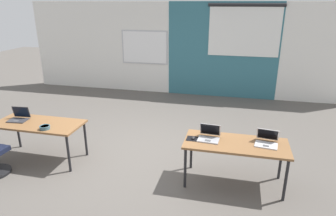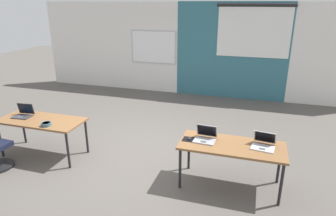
{
  "view_description": "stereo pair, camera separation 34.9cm",
  "coord_description": "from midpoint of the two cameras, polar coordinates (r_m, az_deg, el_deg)",
  "views": [
    {
      "loc": [
        1.68,
        -4.88,
        2.79
      ],
      "look_at": [
        0.47,
        0.21,
        0.9
      ],
      "focal_mm": 31.75,
      "sensor_mm": 36.0,
      "label": 1
    },
    {
      "loc": [
        2.01,
        -4.79,
        2.79
      ],
      "look_at": [
        0.47,
        0.21,
        0.9
      ],
      "focal_mm": 31.75,
      "sensor_mm": 36.0,
      "label": 2
    }
  ],
  "objects": [
    {
      "name": "laptop_near_right_end",
      "position": [
        4.77,
        16.43,
        -6.17
      ],
      "size": [
        0.37,
        0.37,
        0.22
      ],
      "rotation": [
        0.0,
        0.0,
        -0.14
      ],
      "color": "silver",
      "rests_on": "desk_near_right"
    },
    {
      "name": "laptop_near_left_end",
      "position": [
        6.21,
        -28.15,
        -1.61
      ],
      "size": [
        0.35,
        0.3,
        0.23
      ],
      "rotation": [
        0.0,
        0.0,
        0.09
      ],
      "color": "#333338",
      "rests_on": "desk_near_left"
    },
    {
      "name": "desk_near_left",
      "position": [
        5.95,
        -25.14,
        -3.15
      ],
      "size": [
        1.6,
        0.7,
        0.72
      ],
      "color": "brown",
      "rests_on": "ground"
    },
    {
      "name": "back_wall_assembly",
      "position": [
        9.32,
        1.96,
        11.27
      ],
      "size": [
        10.0,
        0.27,
        2.8
      ],
      "color": "silver",
      "rests_on": "ground"
    },
    {
      "name": "ground_plane",
      "position": [
        5.88,
        -6.75,
        -8.67
      ],
      "size": [
        24.0,
        24.0,
        0.0
      ],
      "color": "#56514C"
    },
    {
      "name": "mousepad_near_right_inner",
      "position": [
        4.76,
        2.81,
        -5.95
      ],
      "size": [
        0.22,
        0.19,
        0.0
      ],
      "color": "black",
      "rests_on": "desk_near_right"
    },
    {
      "name": "snack_bowl",
      "position": [
        5.59,
        -24.25,
        -3.39
      ],
      "size": [
        0.18,
        0.18,
        0.06
      ],
      "color": "#3D6070",
      "rests_on": "desk_near_left"
    },
    {
      "name": "desk_near_right",
      "position": [
        4.74,
        10.81,
        -7.25
      ],
      "size": [
        1.6,
        0.7,
        0.72
      ],
      "color": "brown",
      "rests_on": "ground"
    },
    {
      "name": "mouse_near_right_inner",
      "position": [
        4.76,
        2.81,
        -5.74
      ],
      "size": [
        0.08,
        0.11,
        0.03
      ],
      "color": "black",
      "rests_on": "mousepad_near_right_inner"
    },
    {
      "name": "laptop_near_right_inner",
      "position": [
        4.76,
        5.79,
        -5.42
      ],
      "size": [
        0.35,
        0.32,
        0.23
      ],
      "rotation": [
        0.0,
        0.0,
        -0.07
      ],
      "color": "#9E9EA3",
      "rests_on": "desk_near_right"
    }
  ]
}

